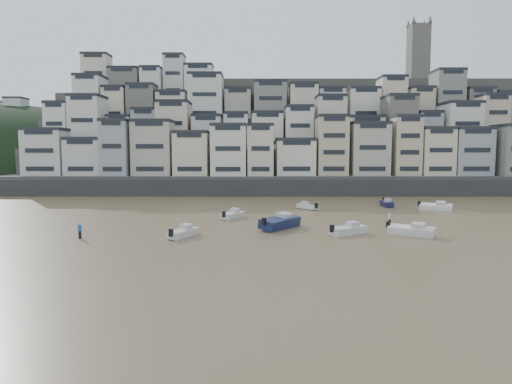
{
  "coord_description": "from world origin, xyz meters",
  "views": [
    {
      "loc": [
        2.77,
        -31.68,
        9.64
      ],
      "look_at": [
        2.57,
        30.0,
        4.0
      ],
      "focal_mm": 32.0,
      "sensor_mm": 36.0,
      "label": 1
    }
  ],
  "objects_px": {
    "boat_f": "(232,214)",
    "boat_g": "(436,206)",
    "person_pink": "(390,219)",
    "boat_i": "(387,202)",
    "boat_a": "(348,228)",
    "boat_b": "(411,229)",
    "boat_j": "(183,231)",
    "boat_h": "(307,206)",
    "person_blue": "(80,231)",
    "boat_c": "(280,221)"
  },
  "relations": [
    {
      "from": "boat_b",
      "to": "boat_i",
      "type": "bearing_deg",
      "value": 111.72
    },
    {
      "from": "boat_a",
      "to": "boat_g",
      "type": "distance_m",
      "value": 27.62
    },
    {
      "from": "boat_c",
      "to": "boat_j",
      "type": "relative_size",
      "value": 1.47
    },
    {
      "from": "boat_j",
      "to": "person_pink",
      "type": "relative_size",
      "value": 2.78
    },
    {
      "from": "boat_c",
      "to": "boat_f",
      "type": "bearing_deg",
      "value": 74.43
    },
    {
      "from": "boat_a",
      "to": "person_pink",
      "type": "bearing_deg",
      "value": 10.45
    },
    {
      "from": "person_pink",
      "to": "boat_b",
      "type": "bearing_deg",
      "value": -86.96
    },
    {
      "from": "boat_f",
      "to": "person_blue",
      "type": "distance_m",
      "value": 21.8
    },
    {
      "from": "boat_a",
      "to": "boat_g",
      "type": "relative_size",
      "value": 0.97
    },
    {
      "from": "boat_j",
      "to": "boat_b",
      "type": "bearing_deg",
      "value": -62.96
    },
    {
      "from": "boat_g",
      "to": "person_blue",
      "type": "height_order",
      "value": "person_blue"
    },
    {
      "from": "boat_g",
      "to": "boat_c",
      "type": "bearing_deg",
      "value": -120.06
    },
    {
      "from": "boat_a",
      "to": "boat_j",
      "type": "relative_size",
      "value": 1.08
    },
    {
      "from": "boat_g",
      "to": "person_pink",
      "type": "distance_m",
      "value": 18.57
    },
    {
      "from": "boat_b",
      "to": "boat_h",
      "type": "xyz_separation_m",
      "value": [
        -9.2,
        23.37,
        -0.14
      ]
    },
    {
      "from": "person_blue",
      "to": "boat_g",
      "type": "bearing_deg",
      "value": 25.86
    },
    {
      "from": "boat_f",
      "to": "boat_i",
      "type": "bearing_deg",
      "value": -33.33
    },
    {
      "from": "boat_a",
      "to": "boat_b",
      "type": "xyz_separation_m",
      "value": [
        6.98,
        -0.88,
        0.04
      ]
    },
    {
      "from": "boat_i",
      "to": "boat_j",
      "type": "xyz_separation_m",
      "value": [
        -30.68,
        -28.15,
        -0.02
      ]
    },
    {
      "from": "boat_h",
      "to": "person_blue",
      "type": "height_order",
      "value": "person_blue"
    },
    {
      "from": "boat_a",
      "to": "boat_h",
      "type": "xyz_separation_m",
      "value": [
        -2.22,
        22.49,
        -0.1
      ]
    },
    {
      "from": "boat_c",
      "to": "boat_g",
      "type": "relative_size",
      "value": 1.32
    },
    {
      "from": "boat_f",
      "to": "boat_g",
      "type": "xyz_separation_m",
      "value": [
        32.2,
        8.47,
        0.07
      ]
    },
    {
      "from": "boat_b",
      "to": "boat_j",
      "type": "height_order",
      "value": "boat_b"
    },
    {
      "from": "boat_j",
      "to": "boat_h",
      "type": "xyz_separation_m",
      "value": [
        16.52,
        24.08,
        -0.05
      ]
    },
    {
      "from": "boat_f",
      "to": "person_pink",
      "type": "height_order",
      "value": "person_pink"
    },
    {
      "from": "boat_h",
      "to": "boat_c",
      "type": "bearing_deg",
      "value": 128.37
    },
    {
      "from": "boat_b",
      "to": "boat_h",
      "type": "relative_size",
      "value": 1.24
    },
    {
      "from": "boat_f",
      "to": "person_pink",
      "type": "xyz_separation_m",
      "value": [
        20.6,
        -6.03,
        0.21
      ]
    },
    {
      "from": "boat_i",
      "to": "boat_j",
      "type": "relative_size",
      "value": 1.03
    },
    {
      "from": "boat_b",
      "to": "boat_a",
      "type": "bearing_deg",
      "value": -155.23
    },
    {
      "from": "person_blue",
      "to": "person_pink",
      "type": "height_order",
      "value": "same"
    },
    {
      "from": "person_blue",
      "to": "person_pink",
      "type": "xyz_separation_m",
      "value": [
        36.55,
        8.83,
        0.0
      ]
    },
    {
      "from": "boat_h",
      "to": "boat_g",
      "type": "height_order",
      "value": "boat_g"
    },
    {
      "from": "boat_c",
      "to": "boat_b",
      "type": "xyz_separation_m",
      "value": [
        14.63,
        -4.93,
        -0.21
      ]
    },
    {
      "from": "boat_j",
      "to": "boat_h",
      "type": "distance_m",
      "value": 29.21
    },
    {
      "from": "boat_i",
      "to": "boat_f",
      "type": "distance_m",
      "value": 29.6
    },
    {
      "from": "person_pink",
      "to": "boat_j",
      "type": "bearing_deg",
      "value": -162.77
    },
    {
      "from": "boat_a",
      "to": "boat_b",
      "type": "height_order",
      "value": "boat_b"
    },
    {
      "from": "person_blue",
      "to": "person_pink",
      "type": "distance_m",
      "value": 37.6
    },
    {
      "from": "person_pink",
      "to": "boat_a",
      "type": "bearing_deg",
      "value": -136.49
    },
    {
      "from": "boat_b",
      "to": "boat_g",
      "type": "height_order",
      "value": "boat_b"
    },
    {
      "from": "boat_b",
      "to": "boat_j",
      "type": "distance_m",
      "value": 25.73
    },
    {
      "from": "person_pink",
      "to": "boat_h",
      "type": "bearing_deg",
      "value": 118.54
    },
    {
      "from": "boat_h",
      "to": "boat_g",
      "type": "distance_m",
      "value": 20.49
    },
    {
      "from": "boat_f",
      "to": "boat_h",
      "type": "distance_m",
      "value": 15.57
    },
    {
      "from": "boat_b",
      "to": "boat_h",
      "type": "height_order",
      "value": "boat_b"
    },
    {
      "from": "boat_i",
      "to": "boat_f",
      "type": "height_order",
      "value": "boat_i"
    },
    {
      "from": "boat_f",
      "to": "person_pink",
      "type": "relative_size",
      "value": 2.77
    },
    {
      "from": "boat_i",
      "to": "boat_j",
      "type": "distance_m",
      "value": 41.64
    }
  ]
}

